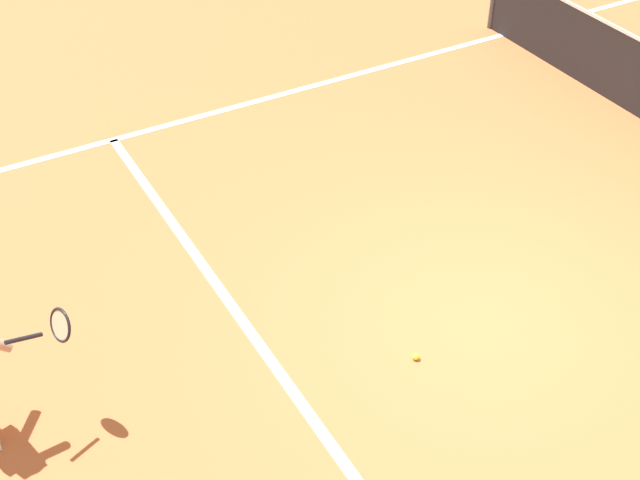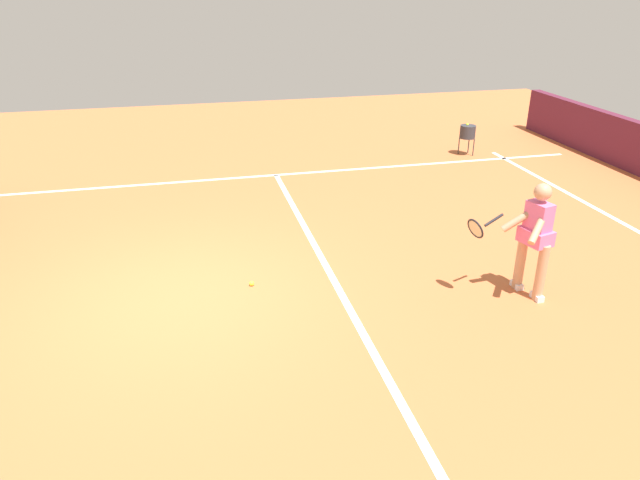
{
  "view_description": "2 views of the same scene",
  "coord_description": "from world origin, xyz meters",
  "views": [
    {
      "loc": [
        4.47,
        -4.39,
        5.71
      ],
      "look_at": [
        -0.89,
        -1.38,
        0.87
      ],
      "focal_mm": 49.59,
      "sensor_mm": 36.0,
      "label": 1
    },
    {
      "loc": [
        -7.07,
        -0.2,
        3.91
      ],
      "look_at": [
        -0.58,
        -1.75,
        0.89
      ],
      "focal_mm": 33.04,
      "sensor_mm": 36.0,
      "label": 2
    }
  ],
  "objects": [
    {
      "name": "ball_hopper",
      "position": [
        5.32,
        -6.71,
        0.55
      ],
      "size": [
        0.36,
        0.36,
        0.74
      ],
      "color": "#333338",
      "rests_on": "ground"
    },
    {
      "name": "tennis_player",
      "position": [
        -1.0,
        -4.47,
        0.85
      ],
      "size": [
        0.67,
        1.06,
        1.55
      ],
      "color": "tan",
      "rests_on": "ground"
    },
    {
      "name": "service_line_marking",
      "position": [
        0.0,
        -2.08,
        0.0
      ],
      "size": [
        9.63,
        0.1,
        0.01
      ],
      "primitive_type": "cube",
      "color": "white",
      "rests_on": "ground"
    },
    {
      "name": "tennis_ball_near",
      "position": [
        0.07,
        -0.94,
        0.03
      ],
      "size": [
        0.07,
        0.07,
        0.07
      ],
      "primitive_type": "sphere",
      "color": "#D1E533",
      "rests_on": "ground"
    },
    {
      "name": "ground_plane",
      "position": [
        0.0,
        0.0,
        0.0
      ],
      "size": [
        25.84,
        25.84,
        0.0
      ],
      "primitive_type": "plane",
      "color": "#C66638"
    },
    {
      "name": "sideline_right_marking",
      "position": [
        4.82,
        0.0,
        0.0
      ],
      "size": [
        0.1,
        17.88,
        0.01
      ],
      "primitive_type": "cube",
      "color": "white",
      "rests_on": "ground"
    }
  ]
}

